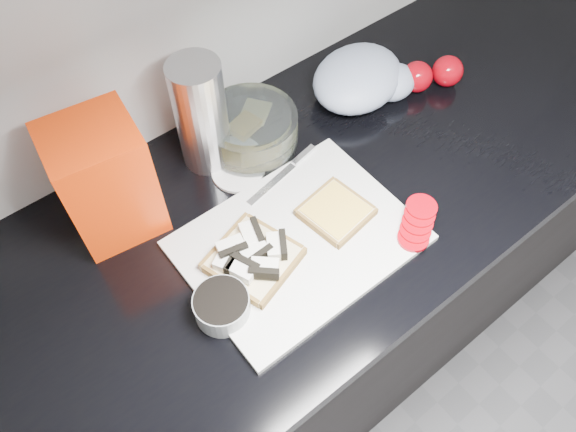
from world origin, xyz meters
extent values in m
cube|color=black|center=(0.00, 1.20, 0.43)|extent=(3.50, 0.60, 0.86)
cube|color=black|center=(0.00, 1.20, 0.88)|extent=(3.50, 0.64, 0.04)
cube|color=silver|center=(-0.14, 1.12, 0.91)|extent=(0.40, 0.30, 0.01)
cube|color=beige|center=(-0.23, 1.13, 0.92)|extent=(0.16, 0.16, 0.02)
cube|color=white|center=(-0.27, 1.15, 0.94)|extent=(0.05, 0.05, 0.02)
cube|color=black|center=(-0.27, 1.15, 0.94)|extent=(0.05, 0.03, 0.02)
cube|color=white|center=(-0.25, 1.17, 0.94)|extent=(0.05, 0.04, 0.02)
cube|color=black|center=(-0.25, 1.17, 0.94)|extent=(0.05, 0.02, 0.02)
cube|color=white|center=(-0.21, 1.17, 0.94)|extent=(0.04, 0.05, 0.02)
cube|color=black|center=(-0.21, 1.17, 0.94)|extent=(0.03, 0.05, 0.02)
cube|color=white|center=(-0.27, 1.12, 0.94)|extent=(0.04, 0.05, 0.02)
cube|color=black|center=(-0.27, 1.12, 0.94)|extent=(0.03, 0.05, 0.02)
cube|color=white|center=(-0.23, 1.13, 0.94)|extent=(0.05, 0.03, 0.02)
cube|color=black|center=(-0.23, 1.13, 0.94)|extent=(0.05, 0.01, 0.02)
cube|color=white|center=(-0.19, 1.12, 0.94)|extent=(0.05, 0.05, 0.02)
cube|color=black|center=(-0.19, 1.12, 0.94)|extent=(0.04, 0.05, 0.02)
cube|color=white|center=(-0.23, 1.10, 0.94)|extent=(0.05, 0.05, 0.02)
cube|color=black|center=(-0.23, 1.10, 0.94)|extent=(0.04, 0.04, 0.02)
cube|color=beige|center=(-0.06, 1.12, 0.92)|extent=(0.12, 0.12, 0.01)
cube|color=gold|center=(-0.06, 1.12, 0.93)|extent=(0.11, 0.11, 0.00)
cylinder|color=#9C030E|center=(0.02, 1.00, 0.92)|extent=(0.06, 0.06, 0.01)
cylinder|color=#9C030E|center=(0.03, 1.00, 0.92)|extent=(0.06, 0.06, 0.01)
cylinder|color=#9C030E|center=(0.04, 1.01, 0.92)|extent=(0.07, 0.07, 0.01)
cylinder|color=#9C030E|center=(0.05, 1.02, 0.93)|extent=(0.07, 0.07, 0.01)
cylinder|color=#9C030E|center=(0.07, 1.03, 0.93)|extent=(0.08, 0.08, 0.01)
cube|color=silver|center=(-0.11, 1.25, 0.91)|extent=(0.13, 0.04, 0.00)
cube|color=silver|center=(-0.01, 1.27, 0.92)|extent=(0.06, 0.02, 0.01)
cylinder|color=#989C9D|center=(-0.33, 1.09, 0.92)|extent=(0.09, 0.09, 0.05)
cylinder|color=black|center=(-0.33, 1.09, 0.94)|extent=(0.09, 0.09, 0.01)
cylinder|color=silver|center=(-0.14, 1.32, 0.90)|extent=(0.10, 0.10, 0.01)
cylinder|color=silver|center=(-0.07, 1.37, 0.94)|extent=(0.19, 0.19, 0.08)
cube|color=gold|center=(-0.08, 1.36, 0.93)|extent=(0.07, 0.06, 0.04)
cube|color=#E4E388|center=(-0.04, 1.38, 0.92)|extent=(0.08, 0.08, 0.01)
cube|color=#F22D04|center=(-0.37, 1.36, 1.01)|extent=(0.16, 0.15, 0.23)
cylinder|color=silver|center=(-0.16, 1.39, 1.02)|extent=(0.10, 0.10, 0.23)
ellipsoid|color=#A0AFC5|center=(0.19, 1.34, 0.95)|extent=(0.25, 0.22, 0.09)
ellipsoid|color=#A0AFC5|center=(0.26, 1.29, 0.93)|extent=(0.12, 0.11, 0.07)
sphere|color=#9C030E|center=(0.31, 1.27, 0.93)|extent=(0.07, 0.07, 0.07)
sphere|color=#9C030E|center=(0.37, 1.25, 0.93)|extent=(0.07, 0.07, 0.07)
camera|label=1|loc=(-0.49, 0.71, 1.75)|focal=35.00mm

